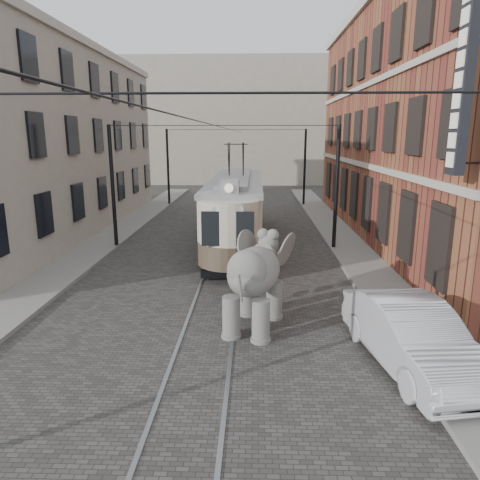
{
  "coord_description": "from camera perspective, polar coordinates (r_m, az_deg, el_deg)",
  "views": [
    {
      "loc": [
        1.3,
        -15.32,
        5.47
      ],
      "look_at": [
        0.82,
        -0.99,
        2.1
      ],
      "focal_mm": 33.21,
      "sensor_mm": 36.0,
      "label": 1
    }
  ],
  "objects": [
    {
      "name": "stucco_building",
      "position": [
        28.15,
        -24.48,
        11.12
      ],
      "size": [
        7.0,
        24.0,
        10.0
      ],
      "primitive_type": "cube",
      "color": "gray",
      "rests_on": "ground"
    },
    {
      "name": "tram_rails",
      "position": [
        16.31,
        -2.79,
        -6.34
      ],
      "size": [
        1.54,
        80.0,
        0.02
      ],
      "primitive_type": null,
      "color": "slate",
      "rests_on": "ground"
    },
    {
      "name": "sidewalk_right",
      "position": [
        16.9,
        18.05,
        -6.06
      ],
      "size": [
        2.0,
        60.0,
        0.15
      ],
      "primitive_type": "cube",
      "color": "slate",
      "rests_on": "ground"
    },
    {
      "name": "ground",
      "position": [
        16.32,
        -2.79,
        -6.38
      ],
      "size": [
        120.0,
        120.0,
        0.0
      ],
      "primitive_type": "plane",
      "color": "#43403D"
    },
    {
      "name": "parked_car",
      "position": [
        11.62,
        21.22,
        -11.37
      ],
      "size": [
        2.51,
        5.13,
        1.62
      ],
      "primitive_type": "imported",
      "rotation": [
        0.0,
        0.0,
        0.16
      ],
      "color": "#AEAEB3",
      "rests_on": "ground"
    },
    {
      "name": "sidewalk_left",
      "position": [
        18.02,
        -23.96,
        -5.38
      ],
      "size": [
        2.0,
        60.0,
        0.15
      ],
      "primitive_type": "cube",
      "color": "slate",
      "rests_on": "ground"
    },
    {
      "name": "elephant",
      "position": [
        12.8,
        1.81,
        -5.7
      ],
      "size": [
        3.41,
        4.78,
        2.64
      ],
      "primitive_type": null,
      "rotation": [
        0.0,
        0.0,
        -0.26
      ],
      "color": "#5D5B56",
      "rests_on": "ground"
    },
    {
      "name": "catenary",
      "position": [
        20.52,
        -2.31,
        6.31
      ],
      "size": [
        11.0,
        30.2,
        6.0
      ],
      "primitive_type": null,
      "color": "black",
      "rests_on": "ground"
    },
    {
      "name": "tram",
      "position": [
        22.89,
        -0.5,
        5.92
      ],
      "size": [
        2.68,
        12.89,
        5.12
      ],
      "primitive_type": null,
      "rotation": [
        0.0,
        0.0,
        -0.0
      ],
      "color": "beige",
      "rests_on": "ground"
    },
    {
      "name": "brick_building",
      "position": [
        26.18,
        24.35,
        13.26
      ],
      "size": [
        8.0,
        26.0,
        12.0
      ],
      "primitive_type": "cube",
      "color": "maroon",
      "rests_on": "ground"
    },
    {
      "name": "distant_block",
      "position": [
        55.35,
        0.59,
        14.82
      ],
      "size": [
        28.0,
        10.0,
        14.0
      ],
      "primitive_type": "cube",
      "color": "gray",
      "rests_on": "ground"
    }
  ]
}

